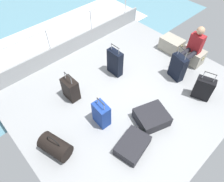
% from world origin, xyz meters
% --- Properties ---
extents(ground_plane, '(4.40, 5.20, 0.06)m').
position_xyz_m(ground_plane, '(0.00, 0.00, -0.03)').
color(ground_plane, '#939699').
extents(gunwale_port, '(0.06, 5.20, 0.45)m').
position_xyz_m(gunwale_port, '(-2.17, 0.00, 0.23)').
color(gunwale_port, '#939699').
rests_on(gunwale_port, ground_plane).
extents(railing_port, '(0.04, 4.20, 1.02)m').
position_xyz_m(railing_port, '(-2.17, 0.00, 0.78)').
color(railing_port, silver).
rests_on(railing_port, ground_plane).
extents(sea_wake, '(12.00, 12.00, 0.01)m').
position_xyz_m(sea_wake, '(-3.60, 0.00, -0.34)').
color(sea_wake, '#598C9E').
rests_on(sea_wake, ground_plane).
extents(cargo_crate_0, '(0.65, 0.43, 0.38)m').
position_xyz_m(cargo_crate_0, '(-0.30, 2.13, 0.19)').
color(cargo_crate_0, '#9E9989').
rests_on(cargo_crate_0, ground_plane).
extents(cargo_crate_1, '(0.62, 0.40, 0.40)m').
position_xyz_m(cargo_crate_1, '(0.40, 2.10, 0.20)').
color(cargo_crate_1, '#9E9989').
rests_on(cargo_crate_1, ground_plane).
extents(passenger_seated, '(0.34, 0.66, 1.10)m').
position_xyz_m(passenger_seated, '(0.40, 1.92, 0.58)').
color(passenger_seated, maroon).
rests_on(passenger_seated, ground_plane).
extents(suitcase_0, '(0.44, 0.28, 0.89)m').
position_xyz_m(suitcase_0, '(0.47, 1.28, 0.33)').
color(suitcase_0, black).
rests_on(suitcase_0, ground_plane).
extents(suitcase_1, '(0.75, 0.79, 0.26)m').
position_xyz_m(suitcase_1, '(0.92, -0.21, 0.13)').
color(suitcase_1, black).
rests_on(suitcase_1, ground_plane).
extents(suitcase_2, '(0.37, 0.25, 0.71)m').
position_xyz_m(suitcase_2, '(0.22, -1.00, 0.28)').
color(suitcase_2, navy).
rests_on(suitcase_2, ground_plane).
extents(suitcase_3, '(0.42, 0.19, 0.86)m').
position_xyz_m(suitcase_3, '(-0.70, 0.25, 0.35)').
color(suitcase_3, black).
rests_on(suitcase_3, ground_plane).
extents(suitcase_4, '(0.39, 0.25, 0.72)m').
position_xyz_m(suitcase_4, '(-0.79, -1.06, 0.27)').
color(suitcase_4, black).
rests_on(suitcase_4, ground_plane).
extents(suitcase_5, '(0.45, 0.34, 0.77)m').
position_xyz_m(suitcase_5, '(1.26, 1.17, 0.28)').
color(suitcase_5, black).
rests_on(suitcase_5, ground_plane).
extents(suitcase_6, '(0.60, 0.74, 0.20)m').
position_xyz_m(suitcase_6, '(1.08, -0.96, 0.10)').
color(suitcase_6, black).
rests_on(suitcase_6, ground_plane).
extents(duffel_bag, '(0.67, 0.50, 0.50)m').
position_xyz_m(duffel_bag, '(0.13, -2.07, 0.18)').
color(duffel_bag, black).
rests_on(duffel_bag, ground_plane).
extents(paper_cup, '(0.08, 0.08, 0.10)m').
position_xyz_m(paper_cup, '(1.34, 1.67, 0.05)').
color(paper_cup, white).
rests_on(paper_cup, ground_plane).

